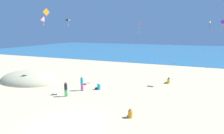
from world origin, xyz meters
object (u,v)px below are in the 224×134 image
object	(u,v)px
beach_chair_far_right	(56,92)
person_1	(130,114)
kite_pink	(43,18)
kite_purple	(223,22)
person_2	(168,81)
person_3	(66,88)
kite_lime	(210,22)
kite_red	(139,22)
person_4	(99,87)
person_0	(82,83)
kite_orange	(46,12)
cooler_box	(85,83)
kite_black	(68,20)

from	to	relation	value
beach_chair_far_right	person_1	size ratio (longest dim) A/B	1.13
person_1	beach_chair_far_right	bearing A→B (deg)	58.78
kite_pink	kite_purple	xyz separation A→B (m)	(20.21, 11.16, -0.35)
person_2	kite_pink	size ratio (longest dim) A/B	0.60
person_3	kite_lime	world-z (taller)	kite_lime
kite_red	kite_purple	xyz separation A→B (m)	(9.73, 6.37, 0.09)
person_3	kite_pink	distance (m)	9.46
person_1	kite_lime	distance (m)	31.39
beach_chair_far_right	person_4	bearing A→B (deg)	-85.34
person_0	kite_lime	world-z (taller)	kite_lime
person_1	kite_orange	bearing A→B (deg)	42.42
cooler_box	kite_black	world-z (taller)	kite_black
cooler_box	kite_purple	bearing A→B (deg)	32.91
person_0	person_2	xyz separation A→B (m)	(8.43, 6.71, -0.64)
person_1	person_3	distance (m)	7.58
kite_black	cooler_box	bearing A→B (deg)	10.52
person_3	person_4	bearing A→B (deg)	92.12
person_0	person_2	world-z (taller)	person_0
kite_black	beach_chair_far_right	bearing A→B (deg)	-76.41
kite_red	kite_black	xyz separation A→B (m)	(-7.55, -3.95, 0.28)
person_2	kite_black	world-z (taller)	kite_black
kite_pink	kite_orange	bearing A→B (deg)	126.06
beach_chair_far_right	cooler_box	world-z (taller)	beach_chair_far_right
kite_red	beach_chair_far_right	bearing A→B (deg)	-129.35
beach_chair_far_right	person_4	world-z (taller)	person_4
kite_pink	kite_purple	world-z (taller)	kite_pink
person_1	kite_purple	xyz separation A→B (m)	(7.64, 16.50, 7.33)
kite_pink	person_3	bearing A→B (deg)	-32.33
cooler_box	person_0	distance (m)	2.58
kite_black	kite_pink	xyz separation A→B (m)	(-2.94, -0.83, 0.16)
person_3	person_4	world-z (taller)	person_3
person_3	kite_purple	size ratio (longest dim) A/B	0.90
person_1	person_2	xyz separation A→B (m)	(1.61, 10.98, 0.01)
person_2	kite_orange	world-z (taller)	kite_orange
beach_chair_far_right	kite_black	bearing A→B (deg)	-26.00
beach_chair_far_right	person_4	xyz separation A→B (m)	(3.32, 3.23, 0.06)
person_1	person_3	world-z (taller)	person_3
person_2	kite_orange	distance (m)	18.95
person_0	kite_black	distance (m)	7.67
kite_red	person_2	bearing A→B (deg)	12.89
beach_chair_far_right	kite_orange	bearing A→B (deg)	4.41
person_2	kite_purple	world-z (taller)	kite_purple
beach_chair_far_right	person_0	distance (m)	2.92
kite_pink	kite_orange	xyz separation A→B (m)	(-2.44, 3.36, 1.12)
person_0	person_2	size ratio (longest dim) A/B	2.09
cooler_box	person_3	size ratio (longest dim) A/B	0.43
person_0	person_2	distance (m)	10.79
kite_purple	person_1	bearing A→B (deg)	-114.83
beach_chair_far_right	kite_pink	xyz separation A→B (m)	(-3.92, 3.23, 7.72)
person_1	kite_purple	size ratio (longest dim) A/B	0.44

